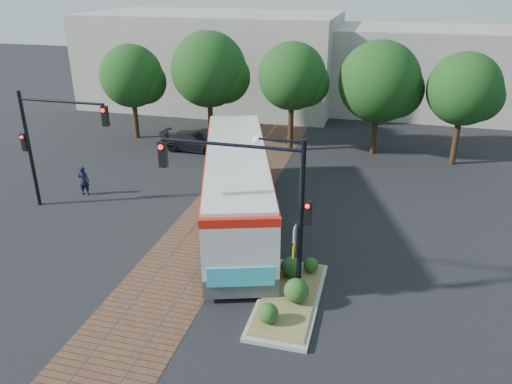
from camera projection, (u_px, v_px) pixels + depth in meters
The scene contains 10 objects.
ground at pixel (178, 269), 20.40m from camera, with size 120.00×120.00×0.00m, color black.
trackbed at pixel (211, 226), 23.94m from camera, with size 3.60×40.00×0.02m.
tree_row at pixel (289, 78), 32.73m from camera, with size 26.40×5.60×7.67m.
warehouses at pixel (297, 63), 44.47m from camera, with size 40.00×13.00×8.00m.
city_bus at pixel (237, 183), 23.62m from camera, with size 6.79×13.55×3.57m.
traffic_island at pixel (290, 292), 18.35m from camera, with size 2.20×5.20×1.13m.
signal_pole_main at pixel (266, 194), 17.12m from camera, with size 5.49×0.46×6.00m.
signal_pole_left at pixel (46, 135), 24.34m from camera, with size 4.99×0.34×6.00m.
officer at pixel (84, 181), 27.04m from camera, with size 0.59×0.39×1.62m, color black.
parked_car at pixel (193, 141), 33.97m from camera, with size 1.80×4.43×1.29m, color black.
Camera 1 is at (7.50, -16.05, 11.07)m, focal length 35.00 mm.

